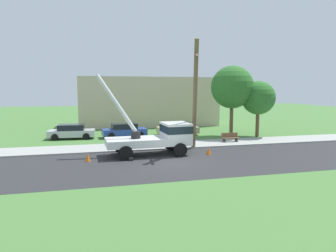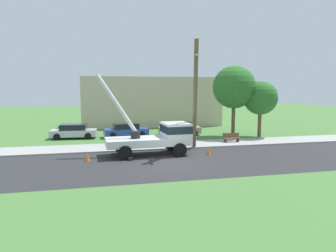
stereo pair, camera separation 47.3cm
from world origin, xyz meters
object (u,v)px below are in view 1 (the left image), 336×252
at_px(roadside_tree_near, 258,98).
at_px(parked_sedan_tan, 177,128).
at_px(utility_truck, 159,136).
at_px(roadside_tree_far, 232,87).
at_px(leaning_utility_pole, 195,96).
at_px(parked_sedan_silver, 72,132).
at_px(park_bench, 230,138).
at_px(traffic_cone_ahead, 209,151).
at_px(parked_sedan_blue, 124,130).
at_px(traffic_cone_behind, 88,157).

bearing_deg(roadside_tree_near, parked_sedan_tan, 157.98).
relative_size(utility_truck, roadside_tree_far, 0.95).
height_order(leaning_utility_pole, roadside_tree_near, leaning_utility_pole).
distance_m(utility_truck, leaning_utility_pole, 4.15).
relative_size(parked_sedan_silver, park_bench, 2.82).
relative_size(utility_truck, traffic_cone_ahead, 12.25).
height_order(roadside_tree_near, roadside_tree_far, roadside_tree_far).
distance_m(traffic_cone_ahead, parked_sedan_silver, 14.55).
height_order(parked_sedan_tan, park_bench, parked_sedan_tan).
bearing_deg(roadside_tree_far, utility_truck, -143.58).
bearing_deg(roadside_tree_far, leaning_utility_pole, -133.96).
xyz_separation_m(parked_sedan_blue, parked_sedan_tan, (5.67, 0.19, 0.00)).
bearing_deg(roadside_tree_near, park_bench, -148.52).
distance_m(parked_sedan_blue, roadside_tree_far, 11.81).
distance_m(leaning_utility_pole, parked_sedan_tan, 9.51).
xyz_separation_m(leaning_utility_pole, park_bench, (4.46, 3.01, -3.91)).
bearing_deg(traffic_cone_behind, parked_sedan_tan, 47.71).
xyz_separation_m(leaning_utility_pole, parked_sedan_blue, (-4.60, 8.53, -3.66)).
distance_m(utility_truck, parked_sedan_blue, 9.01).
height_order(traffic_cone_ahead, traffic_cone_behind, same).
bearing_deg(utility_truck, leaning_utility_pole, 5.77).
bearing_deg(utility_truck, parked_sedan_silver, 126.91).
relative_size(traffic_cone_ahead, parked_sedan_silver, 0.12).
bearing_deg(parked_sedan_tan, roadside_tree_near, -22.02).
xyz_separation_m(park_bench, roadside_tree_near, (4.26, 2.61, 3.50)).
distance_m(utility_truck, traffic_cone_behind, 5.43).
height_order(traffic_cone_ahead, park_bench, park_bench).
bearing_deg(parked_sedan_blue, parked_sedan_tan, 1.90).
bearing_deg(traffic_cone_ahead, parked_sedan_tan, 87.66).
relative_size(leaning_utility_pole, parked_sedan_blue, 1.88).
bearing_deg(roadside_tree_far, park_bench, -116.80).
xyz_separation_m(traffic_cone_behind, parked_sedan_silver, (-1.65, 10.19, 0.43)).
relative_size(leaning_utility_pole, traffic_cone_ahead, 15.26).
bearing_deg(park_bench, parked_sedan_tan, 120.76).
relative_size(traffic_cone_ahead, parked_sedan_blue, 0.12).
distance_m(park_bench, roadside_tree_near, 6.10).
height_order(parked_sedan_blue, park_bench, parked_sedan_blue).
height_order(traffic_cone_behind, parked_sedan_blue, parked_sedan_blue).
bearing_deg(traffic_cone_ahead, leaning_utility_pole, 115.95).
bearing_deg(parked_sedan_silver, roadside_tree_far, -8.69).
xyz_separation_m(parked_sedan_tan, roadside_tree_near, (7.66, -3.10, 3.25)).
distance_m(parked_sedan_tan, roadside_tree_near, 8.88).
bearing_deg(parked_sedan_blue, roadside_tree_far, -11.19).
bearing_deg(parked_sedan_blue, roadside_tree_near, -12.32).
bearing_deg(roadside_tree_far, parked_sedan_tan, 155.58).
relative_size(traffic_cone_behind, roadside_tree_near, 0.10).
bearing_deg(parked_sedan_blue, utility_truck, -79.06).
height_order(utility_truck, parked_sedan_tan, utility_truck).
bearing_deg(utility_truck, parked_sedan_blue, 100.94).
bearing_deg(leaning_utility_pole, parked_sedan_blue, 118.36).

